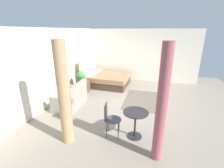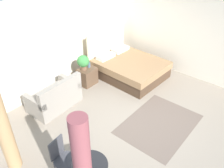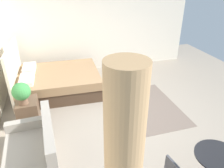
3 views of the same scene
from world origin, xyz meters
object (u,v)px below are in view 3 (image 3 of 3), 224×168
at_px(vase, 24,95).
at_px(bed, 56,81).
at_px(couch, 34,155).
at_px(potted_plant, 21,92).
at_px(nightstand, 28,111).
at_px(balcony_table, 215,167).

bearing_deg(vase, bed, -31.61).
bearing_deg(vase, couch, -173.14).
xyz_separation_m(bed, potted_plant, (-1.34, 0.70, 0.49)).
distance_m(couch, nightstand, 1.39).
bearing_deg(vase, potted_plant, 177.09).
relative_size(bed, potted_plant, 4.69).
xyz_separation_m(vase, balcony_table, (-2.69, -2.67, -0.11)).
distance_m(couch, potted_plant, 1.40).
distance_m(bed, vase, 1.35).
bearing_deg(bed, balcony_table, -152.54).
distance_m(nightstand, potted_plant, 0.55).
bearing_deg(potted_plant, couch, -171.49).
relative_size(nightstand, balcony_table, 0.74).
bearing_deg(potted_plant, balcony_table, -132.65).
height_order(potted_plant, balcony_table, potted_plant).
height_order(bed, potted_plant, bed).
xyz_separation_m(nightstand, potted_plant, (-0.10, 0.04, 0.54)).
distance_m(vase, balcony_table, 3.79).
relative_size(potted_plant, balcony_table, 0.65).
xyz_separation_m(bed, nightstand, (-1.24, 0.66, -0.05)).
bearing_deg(balcony_table, potted_plant, 47.35).
bearing_deg(vase, nightstand, -168.25).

